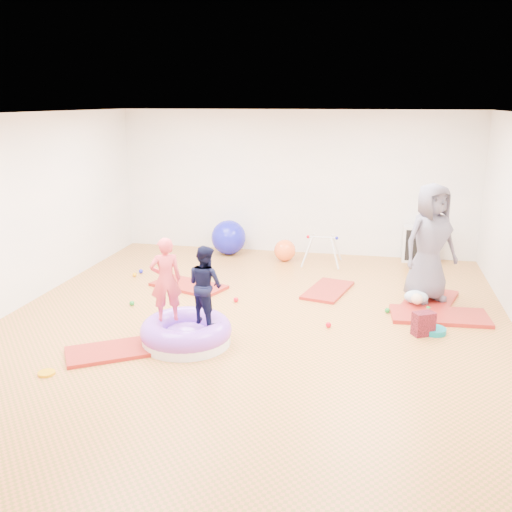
# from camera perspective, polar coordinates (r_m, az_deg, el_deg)

# --- Properties ---
(room) EXTENTS (7.01, 8.01, 2.81)m
(room) POSITION_cam_1_polar(r_m,az_deg,el_deg) (7.41, -0.48, 3.13)
(room) COLOR #CF723E
(room) RESTS_ON ground
(gym_mat_front_left) EXTENTS (1.29, 1.12, 0.05)m
(gym_mat_front_left) POSITION_cam_1_polar(r_m,az_deg,el_deg) (7.22, -13.85, -9.17)
(gym_mat_front_left) COLOR maroon
(gym_mat_front_left) RESTS_ON ground
(gym_mat_mid_left) EXTENTS (1.34, 0.98, 0.05)m
(gym_mat_mid_left) POSITION_cam_1_polar(r_m,az_deg,el_deg) (9.43, -6.75, -2.96)
(gym_mat_mid_left) COLOR maroon
(gym_mat_mid_left) RESTS_ON ground
(gym_mat_center_back) EXTENTS (0.80, 1.21, 0.05)m
(gym_mat_center_back) POSITION_cam_1_polar(r_m,az_deg,el_deg) (9.22, 7.19, -3.41)
(gym_mat_center_back) COLOR maroon
(gym_mat_center_back) RESTS_ON ground
(gym_mat_right) EXTENTS (1.38, 0.75, 0.06)m
(gym_mat_right) POSITION_cam_1_polar(r_m,az_deg,el_deg) (8.48, 17.87, -5.72)
(gym_mat_right) COLOR maroon
(gym_mat_right) RESTS_ON ground
(gym_mat_rear_right) EXTENTS (1.01, 1.45, 0.05)m
(gym_mat_rear_right) POSITION_cam_1_polar(r_m,az_deg,el_deg) (9.00, 16.85, -4.42)
(gym_mat_rear_right) COLOR maroon
(gym_mat_rear_right) RESTS_ON ground
(inflatable_cushion) EXTENTS (1.15, 1.15, 0.36)m
(inflatable_cushion) POSITION_cam_1_polar(r_m,az_deg,el_deg) (7.27, -6.99, -7.63)
(inflatable_cushion) COLOR white
(inflatable_cushion) RESTS_ON ground
(child_pink) EXTENTS (0.47, 0.41, 1.07)m
(child_pink) POSITION_cam_1_polar(r_m,az_deg,el_deg) (7.13, -9.03, -1.96)
(child_pink) COLOR #E0414A
(child_pink) RESTS_ON inflatable_cushion
(child_navy) EXTENTS (0.60, 0.57, 0.99)m
(child_navy) POSITION_cam_1_polar(r_m,az_deg,el_deg) (7.01, -5.11, -2.49)
(child_navy) COLOR black
(child_navy) RESTS_ON inflatable_cushion
(adult_caregiver) EXTENTS (1.03, 0.93, 1.76)m
(adult_caregiver) POSITION_cam_1_polar(r_m,az_deg,el_deg) (8.79, 17.03, 1.29)
(adult_caregiver) COLOR #524E5F
(adult_caregiver) RESTS_ON gym_mat_rear_right
(infant) EXTENTS (0.35, 0.36, 0.21)m
(infant) POSITION_cam_1_polar(r_m,az_deg,el_deg) (8.74, 15.75, -4.00)
(infant) COLOR #A3BCCE
(infant) RESTS_ON gym_mat_rear_right
(ball_pit_balls) EXTENTS (4.94, 1.89, 0.08)m
(ball_pit_balls) POSITION_cam_1_polar(r_m,az_deg,el_deg) (8.78, -0.87, -4.15)
(ball_pit_balls) COLOR #1416B8
(ball_pit_balls) RESTS_ON ground
(exercise_ball_blue) EXTENTS (0.68, 0.68, 0.68)m
(exercise_ball_blue) POSITION_cam_1_polar(r_m,az_deg,el_deg) (11.30, -2.76, 1.87)
(exercise_ball_blue) COLOR #1416B8
(exercise_ball_blue) RESTS_ON ground
(exercise_ball_orange) EXTENTS (0.41, 0.41, 0.41)m
(exercise_ball_orange) POSITION_cam_1_polar(r_m,az_deg,el_deg) (10.86, 2.90, 0.57)
(exercise_ball_orange) COLOR orange
(exercise_ball_orange) RESTS_ON ground
(infant_play_gym) EXTENTS (0.71, 0.67, 0.54)m
(infant_play_gym) POSITION_cam_1_polar(r_m,az_deg,el_deg) (10.60, 6.62, 1.00)
(infant_play_gym) COLOR silver
(infant_play_gym) RESTS_ON ground
(cube_shelf) EXTENTS (0.68, 0.34, 0.68)m
(cube_shelf) POSITION_cam_1_polar(r_m,az_deg,el_deg) (11.21, 16.18, 1.16)
(cube_shelf) COLOR silver
(cube_shelf) RESTS_ON ground
(balance_disc) EXTENTS (0.32, 0.32, 0.07)m
(balance_disc) POSITION_cam_1_polar(r_m,az_deg,el_deg) (7.91, 17.33, -7.13)
(balance_disc) COLOR #07717D
(balance_disc) RESTS_ON ground
(backpack) EXTENTS (0.32, 0.28, 0.31)m
(backpack) POSITION_cam_1_polar(r_m,az_deg,el_deg) (7.77, 16.40, -6.52)
(backpack) COLOR maroon
(backpack) RESTS_ON ground
(yellow_toy) EXTENTS (0.19, 0.19, 0.03)m
(yellow_toy) POSITION_cam_1_polar(r_m,az_deg,el_deg) (6.92, -20.22, -10.93)
(yellow_toy) COLOR #D89401
(yellow_toy) RESTS_ON ground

